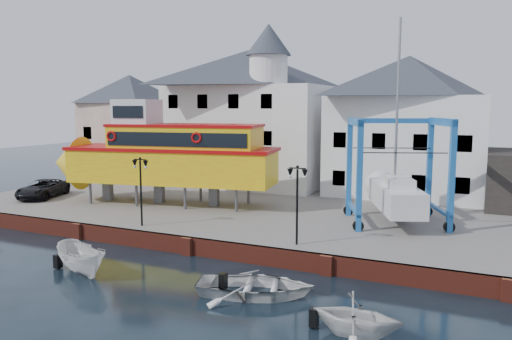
% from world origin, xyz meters
% --- Properties ---
extents(ground, '(140.00, 140.00, 0.00)m').
position_xyz_m(ground, '(0.00, 0.00, 0.00)').
color(ground, black).
rests_on(ground, ground).
extents(hardstanding, '(44.00, 22.00, 1.00)m').
position_xyz_m(hardstanding, '(0.00, 11.00, 0.50)').
color(hardstanding, slate).
rests_on(hardstanding, ground).
extents(quay_wall, '(44.00, 0.47, 1.00)m').
position_xyz_m(quay_wall, '(-0.00, 0.10, 0.50)').
color(quay_wall, maroon).
rests_on(quay_wall, ground).
extents(building_pink, '(8.00, 7.00, 10.30)m').
position_xyz_m(building_pink, '(-18.00, 18.00, 6.15)').
color(building_pink, tan).
rests_on(building_pink, hardstanding).
extents(building_white_main, '(14.00, 8.30, 14.00)m').
position_xyz_m(building_white_main, '(-4.87, 18.39, 7.34)').
color(building_white_main, white).
rests_on(building_white_main, hardstanding).
extents(building_white_right, '(12.00, 8.00, 11.20)m').
position_xyz_m(building_white_right, '(9.00, 19.00, 6.60)').
color(building_white_right, white).
rests_on(building_white_right, hardstanding).
extents(lamp_post_left, '(1.12, 0.32, 4.20)m').
position_xyz_m(lamp_post_left, '(-4.00, 1.20, 4.17)').
color(lamp_post_left, black).
rests_on(lamp_post_left, hardstanding).
extents(lamp_post_right, '(1.12, 0.32, 4.20)m').
position_xyz_m(lamp_post_right, '(6.00, 1.20, 4.17)').
color(lamp_post_right, black).
rests_on(lamp_post_right, hardstanding).
extents(tour_boat, '(18.15, 7.11, 7.71)m').
position_xyz_m(tour_boat, '(-7.14, 7.52, 4.63)').
color(tour_boat, '#59595E').
rests_on(tour_boat, hardstanding).
extents(travel_lift, '(7.10, 8.48, 12.52)m').
position_xyz_m(travel_lift, '(9.66, 8.92, 3.10)').
color(travel_lift, '#134F9F').
rests_on(travel_lift, hardstanding).
extents(van, '(3.74, 5.55, 1.41)m').
position_xyz_m(van, '(-16.98, 5.57, 1.71)').
color(van, black).
rests_on(van, hardstanding).
extents(motorboat_a, '(4.55, 3.28, 1.65)m').
position_xyz_m(motorboat_a, '(-3.12, -4.78, 0.00)').
color(motorboat_a, silver).
rests_on(motorboat_a, ground).
extents(motorboat_b, '(6.00, 5.04, 1.07)m').
position_xyz_m(motorboat_b, '(5.90, -3.82, 0.00)').
color(motorboat_b, silver).
rests_on(motorboat_b, ground).
extents(motorboat_c, '(3.29, 2.85, 1.72)m').
position_xyz_m(motorboat_c, '(10.84, -5.85, 0.00)').
color(motorboat_c, silver).
rests_on(motorboat_c, ground).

